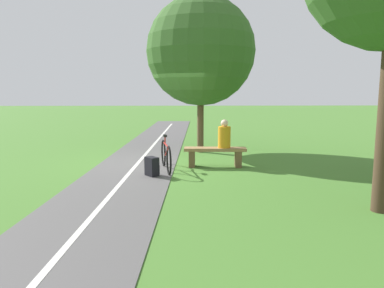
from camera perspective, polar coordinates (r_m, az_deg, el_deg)
ground_plane at (r=10.47m, az=-4.81°, el=-2.75°), size 80.00×80.00×0.00m
paved_path at (r=6.72m, az=-13.77°, el=-9.19°), size 3.92×36.06×0.02m
path_centre_line at (r=6.72m, az=-13.77°, el=-9.11°), size 1.71×31.96×0.00m
bench at (r=9.70m, az=3.61°, el=-1.54°), size 1.66×0.49×0.51m
person_seated at (r=9.64m, az=5.06°, el=1.30°), size 0.35×0.35×0.75m
bicycle at (r=9.26m, az=-4.08°, el=-1.83°), size 0.34×1.79×0.89m
backpack at (r=8.67m, az=-6.24°, el=-3.56°), size 0.37×0.39×0.46m
tree_far_left at (r=11.97m, az=1.37°, el=14.27°), size 3.46×3.46×4.98m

